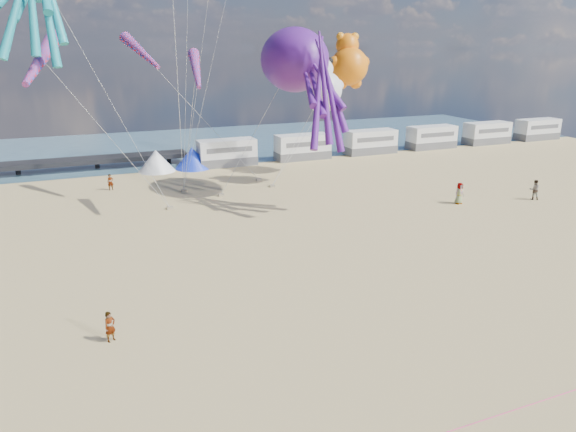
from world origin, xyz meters
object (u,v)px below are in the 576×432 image
(tent_white, at_px, (156,161))
(kite_panda, at_px, (324,90))
(beachgoer_5, at_px, (110,182))
(motorhome_2, at_px, (370,142))
(beachgoer_1, at_px, (534,190))
(sandbag_b, at_px, (221,195))
(windsock_left, at_px, (41,59))
(motorhome_1, at_px, (303,147))
(motorhome_3, at_px, (432,137))
(standing_person, at_px, (110,327))
(sandbag_a, at_px, (170,208))
(tent_blue, at_px, (192,158))
(sandbag_d, at_px, (259,180))
(kite_teddy_orange, at_px, (349,66))
(motorhome_4, at_px, (487,133))
(motorhome_5, at_px, (537,129))
(beachgoer_0, at_px, (459,193))
(sandbag_c, at_px, (272,186))
(motorhome_0, at_px, (227,153))
(windsock_mid, at_px, (141,52))
(kite_octopus_purple, at_px, (294,60))
(windsock_right, at_px, (196,70))
(sandbag_e, at_px, (184,191))

(tent_white, bearing_deg, kite_panda, -39.64)
(beachgoer_5, bearing_deg, kite_panda, -20.24)
(motorhome_2, xyz_separation_m, beachgoer_1, (2.54, -23.99, -0.60))
(sandbag_b, distance_m, windsock_left, 19.30)
(motorhome_1, xyz_separation_m, motorhome_3, (19.00, 0.00, 0.00))
(tent_white, height_order, sandbag_b, tent_white)
(standing_person, height_order, kite_panda, kite_panda)
(kite_panda, bearing_deg, sandbag_a, 177.77)
(tent_blue, xyz_separation_m, sandbag_d, (4.99, -8.31, -1.09))
(kite_teddy_orange, bearing_deg, motorhome_1, 92.12)
(motorhome_4, distance_m, beachgoer_1, 29.10)
(motorhome_4, xyz_separation_m, motorhome_5, (9.50, 0.00, 0.00))
(beachgoer_0, relative_size, sandbag_c, 3.73)
(motorhome_0, xyz_separation_m, tent_white, (-8.00, 0.00, -0.30))
(sandbag_d, bearing_deg, motorhome_1, 44.30)
(tent_white, relative_size, sandbag_a, 8.00)
(motorhome_4, height_order, tent_blue, motorhome_4)
(tent_blue, xyz_separation_m, windsock_mid, (-5.91, -10.53, 11.40))
(kite_octopus_purple, bearing_deg, motorhome_1, 55.12)
(tent_white, relative_size, kite_octopus_purple, 0.33)
(beachgoer_5, distance_m, kite_teddy_orange, 26.11)
(sandbag_a, bearing_deg, motorhome_5, 14.52)
(motorhome_0, height_order, windsock_mid, windsock_mid)
(motorhome_4, height_order, sandbag_a, motorhome_4)
(motorhome_2, relative_size, motorhome_3, 1.00)
(kite_panda, distance_m, windsock_right, 14.37)
(motorhome_4, xyz_separation_m, sandbag_e, (-44.95, -9.62, -1.39))
(motorhome_1, distance_m, motorhome_2, 9.50)
(motorhome_5, distance_m, beachgoer_5, 61.08)
(beachgoer_5, relative_size, sandbag_c, 3.10)
(sandbag_b, bearing_deg, beachgoer_1, -24.43)
(windsock_left, bearing_deg, motorhome_5, 30.45)
(beachgoer_5, height_order, windsock_mid, windsock_mid)
(tent_white, height_order, sandbag_d, tent_white)
(motorhome_5, distance_m, windsock_mid, 59.41)
(motorhome_3, bearing_deg, motorhome_4, 0.00)
(motorhome_5, bearing_deg, motorhome_2, 180.00)
(standing_person, xyz_separation_m, sandbag_b, (11.12, 21.94, -0.63))
(motorhome_0, relative_size, kite_octopus_purple, 0.55)
(motorhome_1, xyz_separation_m, sandbag_d, (-8.51, -8.31, -1.39))
(motorhome_1, height_order, beachgoer_5, motorhome_1)
(standing_person, relative_size, kite_panda, 0.25)
(sandbag_b, distance_m, windsock_right, 12.53)
(tent_blue, bearing_deg, windsock_right, -99.30)
(sandbag_b, bearing_deg, motorhome_4, 16.37)
(sandbag_e, bearing_deg, beachgoer_1, -26.75)
(motorhome_4, relative_size, sandbag_d, 13.20)
(beachgoer_0, bearing_deg, motorhome_2, 74.28)
(tent_blue, xyz_separation_m, sandbag_c, (5.38, -11.15, -1.09))
(motorhome_2, distance_m, windsock_left, 42.53)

